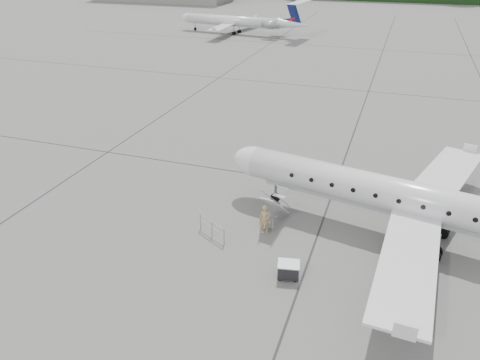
% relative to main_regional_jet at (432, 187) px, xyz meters
% --- Properties ---
extents(ground, '(320.00, 320.00, 0.00)m').
position_rel_main_regional_jet_xyz_m(ground, '(-2.70, -2.01, -3.56)').
color(ground, slate).
rests_on(ground, ground).
extents(main_regional_jet, '(31.10, 24.95, 7.12)m').
position_rel_main_regional_jet_xyz_m(main_regional_jet, '(0.00, 0.00, 0.00)').
color(main_regional_jet, silver).
rests_on(main_regional_jet, ground).
extents(airstair, '(1.31, 2.62, 2.23)m').
position_rel_main_regional_jet_xyz_m(airstair, '(-8.52, -0.68, -2.45)').
color(airstair, silver).
rests_on(airstair, ground).
extents(passenger, '(0.75, 0.57, 1.84)m').
position_rel_main_regional_jet_xyz_m(passenger, '(-8.79, -2.05, -2.64)').
color(passenger, '#9A8054').
rests_on(passenger, ground).
extents(safety_railing, '(1.96, 1.14, 1.00)m').
position_rel_main_regional_jet_xyz_m(safety_railing, '(-11.60, -3.39, -3.06)').
color(safety_railing, '#919499').
rests_on(safety_railing, ground).
extents(baggage_cart, '(1.22, 1.06, 0.92)m').
position_rel_main_regional_jet_xyz_m(baggage_cart, '(-6.47, -5.62, -3.10)').
color(baggage_cart, black).
rests_on(baggage_cart, ground).
extents(bg_regional_left, '(26.19, 20.20, 6.39)m').
position_rel_main_regional_jet_xyz_m(bg_regional_left, '(-33.93, 61.73, -0.37)').
color(bg_regional_left, silver).
rests_on(bg_regional_left, ground).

